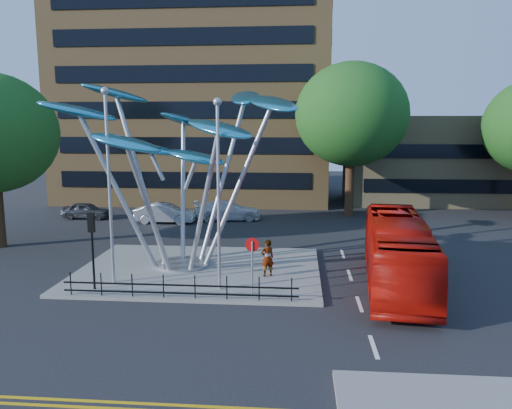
# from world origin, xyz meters

# --- Properties ---
(ground) EXTENTS (120.00, 120.00, 0.00)m
(ground) POSITION_xyz_m (0.00, 0.00, 0.00)
(ground) COLOR black
(ground) RESTS_ON ground
(traffic_island) EXTENTS (12.00, 9.00, 0.15)m
(traffic_island) POSITION_xyz_m (-1.00, 6.00, 0.07)
(traffic_island) COLOR slate
(traffic_island) RESTS_ON ground
(double_yellow_near) EXTENTS (40.00, 0.12, 0.01)m
(double_yellow_near) POSITION_xyz_m (0.00, -6.00, 0.01)
(double_yellow_near) COLOR gold
(double_yellow_near) RESTS_ON ground
(brick_tower) EXTENTS (25.00, 15.00, 30.00)m
(brick_tower) POSITION_xyz_m (-6.00, 32.00, 15.00)
(brick_tower) COLOR olive
(brick_tower) RESTS_ON ground
(low_building_near) EXTENTS (15.00, 8.00, 8.00)m
(low_building_near) POSITION_xyz_m (16.00, 30.00, 4.00)
(low_building_near) COLOR tan
(low_building_near) RESTS_ON ground
(tree_right) EXTENTS (8.80, 8.80, 12.11)m
(tree_right) POSITION_xyz_m (8.00, 22.00, 8.04)
(tree_right) COLOR black
(tree_right) RESTS_ON ground
(leaf_sculpture) EXTENTS (12.72, 9.54, 9.51)m
(leaf_sculpture) POSITION_xyz_m (-2.07, 6.68, 6.87)
(leaf_sculpture) COLOR #9EA0A5
(leaf_sculpture) RESTS_ON traffic_island
(street_lamp_left) EXTENTS (0.36, 0.36, 8.80)m
(street_lamp_left) POSITION_xyz_m (-4.50, 3.50, 5.36)
(street_lamp_left) COLOR #9EA0A5
(street_lamp_left) RESTS_ON traffic_island
(street_lamp_right) EXTENTS (0.36, 0.36, 8.30)m
(street_lamp_right) POSITION_xyz_m (0.50, 3.00, 5.09)
(street_lamp_right) COLOR #9EA0A5
(street_lamp_right) RESTS_ON traffic_island
(traffic_light_island) EXTENTS (0.28, 0.18, 3.42)m
(traffic_light_island) POSITION_xyz_m (-5.00, 2.50, 2.61)
(traffic_light_island) COLOR black
(traffic_light_island) RESTS_ON traffic_island
(no_entry_sign_island) EXTENTS (0.60, 0.10, 2.45)m
(no_entry_sign_island) POSITION_xyz_m (2.00, 2.52, 1.82)
(no_entry_sign_island) COLOR #9EA0A5
(no_entry_sign_island) RESTS_ON traffic_island
(pedestrian_railing_front) EXTENTS (10.00, 0.06, 1.00)m
(pedestrian_railing_front) POSITION_xyz_m (-1.00, 1.70, 0.55)
(pedestrian_railing_front) COLOR black
(pedestrian_railing_front) RESTS_ON traffic_island
(red_bus) EXTENTS (3.83, 11.36, 3.10)m
(red_bus) POSITION_xyz_m (8.50, 4.87, 1.55)
(red_bus) COLOR #B51008
(red_bus) RESTS_ON ground
(pedestrian) EXTENTS (0.77, 0.66, 1.79)m
(pedestrian) POSITION_xyz_m (2.49, 5.03, 1.04)
(pedestrian) COLOR gray
(pedestrian) RESTS_ON traffic_island
(parked_car_left) EXTENTS (3.78, 1.57, 1.28)m
(parked_car_left) POSITION_xyz_m (-12.58, 19.14, 0.64)
(parked_car_left) COLOR #404348
(parked_car_left) RESTS_ON ground
(parked_car_mid) EXTENTS (4.51, 1.62, 1.48)m
(parked_car_mid) POSITION_xyz_m (-5.98, 18.00, 0.74)
(parked_car_mid) COLOR #B6B9BE
(parked_car_mid) RESTS_ON ground
(parked_car_right) EXTENTS (5.38, 2.88, 1.48)m
(parked_car_right) POSITION_xyz_m (-1.48, 19.56, 0.74)
(parked_car_right) COLOR silver
(parked_car_right) RESTS_ON ground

